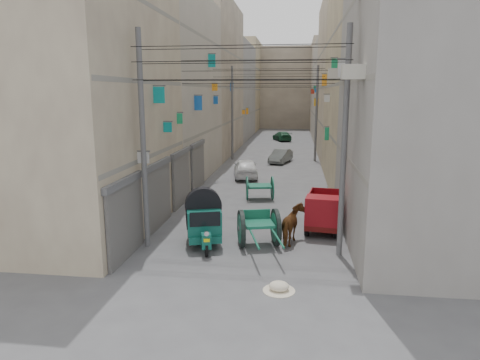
% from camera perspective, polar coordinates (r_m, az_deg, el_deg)
% --- Properties ---
extents(ground, '(140.00, 140.00, 0.00)m').
position_cam_1_polar(ground, '(10.86, -4.30, -20.58)').
color(ground, '#4A4A4D').
rests_on(ground, ground).
extents(building_row_left, '(8.00, 62.00, 14.00)m').
position_cam_1_polar(building_row_left, '(44.25, -5.62, 12.41)').
color(building_row_left, '#BEB08F').
rests_on(building_row_left, ground).
extents(building_row_right, '(8.00, 62.00, 14.00)m').
position_cam_1_polar(building_row_right, '(43.54, 15.84, 12.05)').
color(building_row_right, gray).
rests_on(building_row_right, ground).
extents(end_cap_building, '(22.00, 10.00, 13.00)m').
position_cam_1_polar(end_cap_building, '(75.01, 6.14, 12.07)').
color(end_cap_building, '#B2A38C').
rests_on(end_cap_building, ground).
extents(shutters_left, '(0.18, 14.40, 2.88)m').
position_cam_1_polar(shutters_left, '(20.68, -9.16, -0.52)').
color(shutters_left, '#47484C').
rests_on(shutters_left, ground).
extents(signboards, '(8.22, 40.52, 5.67)m').
position_cam_1_polar(signboards, '(30.79, 3.86, 7.19)').
color(signboards, blue).
rests_on(signboards, ground).
extents(ac_units, '(0.70, 6.55, 3.35)m').
position_cam_1_polar(ac_units, '(16.82, 13.87, 16.92)').
color(ac_units, beige).
rests_on(ac_units, ground).
extents(utility_poles, '(7.40, 22.20, 8.00)m').
position_cam_1_polar(utility_poles, '(26.12, 3.23, 7.67)').
color(utility_poles, '#545456').
rests_on(utility_poles, ground).
extents(overhead_cables, '(7.40, 22.52, 1.12)m').
position_cam_1_polar(overhead_cables, '(23.49, 2.81, 13.99)').
color(overhead_cables, black).
rests_on(overhead_cables, ground).
extents(auto_rickshaw, '(1.84, 2.54, 1.72)m').
position_cam_1_polar(auto_rickshaw, '(16.47, -4.88, -5.27)').
color(auto_rickshaw, black).
rests_on(auto_rickshaw, ground).
extents(tonga_cart, '(1.96, 3.37, 1.43)m').
position_cam_1_polar(tonga_cart, '(16.36, 2.51, -6.32)').
color(tonga_cart, black).
rests_on(tonga_cart, ground).
extents(mini_truck, '(1.72, 3.14, 1.68)m').
position_cam_1_polar(mini_truck, '(18.28, 11.01, -4.41)').
color(mini_truck, black).
rests_on(mini_truck, ground).
extents(second_cart, '(1.66, 1.53, 1.29)m').
position_cam_1_polar(second_cart, '(23.40, 2.64, -0.98)').
color(second_cart, '#145941').
rests_on(second_cart, ground).
extents(feed_sack, '(0.60, 0.48, 0.30)m').
position_cam_1_polar(feed_sack, '(13.09, 5.23, -13.91)').
color(feed_sack, beige).
rests_on(feed_sack, ground).
extents(horse, '(1.07, 1.86, 1.48)m').
position_cam_1_polar(horse, '(16.76, 7.16, -5.99)').
color(horse, brown).
rests_on(horse, ground).
extents(distant_car_white, '(2.17, 4.09, 1.33)m').
position_cam_1_polar(distant_car_white, '(29.51, 0.77, 1.60)').
color(distant_car_white, white).
rests_on(distant_car_white, ground).
extents(distant_car_grey, '(2.03, 3.60, 1.12)m').
position_cam_1_polar(distant_car_grey, '(35.95, 5.45, 3.19)').
color(distant_car_grey, '#515554').
rests_on(distant_car_grey, ground).
extents(distant_car_green, '(2.71, 4.14, 1.11)m').
position_cam_1_polar(distant_car_green, '(52.80, 5.63, 5.85)').
color(distant_car_green, '#1B4F30').
rests_on(distant_car_green, ground).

